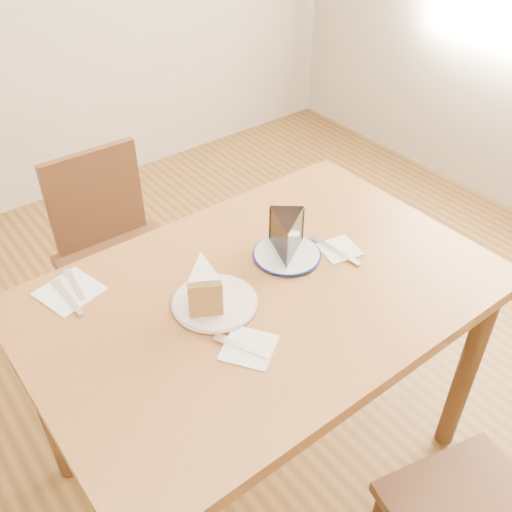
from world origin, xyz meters
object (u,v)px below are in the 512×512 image
at_px(chocolate_cake, 287,239).
at_px(carrot_cake, 204,284).
at_px(table, 263,316).
at_px(chair_far, 119,255).
at_px(plate_navy, 287,255).
at_px(plate_cream, 215,303).

bearing_deg(chocolate_cake, carrot_cake, 42.33).
bearing_deg(carrot_cake, table, 10.47).
bearing_deg(chair_far, chocolate_cake, 110.22).
xyz_separation_m(chair_far, carrot_cake, (-0.05, -0.67, 0.35)).
bearing_deg(table, chair_far, 97.42).
distance_m(chair_far, carrot_cake, 0.76).
relative_size(plate_navy, chocolate_cake, 1.37).
xyz_separation_m(table, plate_navy, (0.14, 0.06, 0.10)).
xyz_separation_m(plate_cream, plate_navy, (0.27, 0.04, 0.00)).
distance_m(plate_cream, carrot_cake, 0.06).
relative_size(chair_far, plate_navy, 4.55).
xyz_separation_m(carrot_cake, chocolate_cake, (0.28, 0.02, 0.00)).
bearing_deg(chair_far, plate_cream, 87.94).
bearing_deg(plate_navy, table, -154.43).
bearing_deg(plate_cream, chocolate_cake, 8.16).
height_order(plate_cream, plate_navy, same).
distance_m(table, plate_navy, 0.18).
distance_m(carrot_cake, chocolate_cake, 0.28).
xyz_separation_m(table, carrot_cake, (-0.15, 0.05, 0.16)).
bearing_deg(plate_cream, plate_navy, 8.07).
xyz_separation_m(chair_far, plate_cream, (-0.04, -0.69, 0.30)).
height_order(carrot_cake, chocolate_cake, chocolate_cake).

